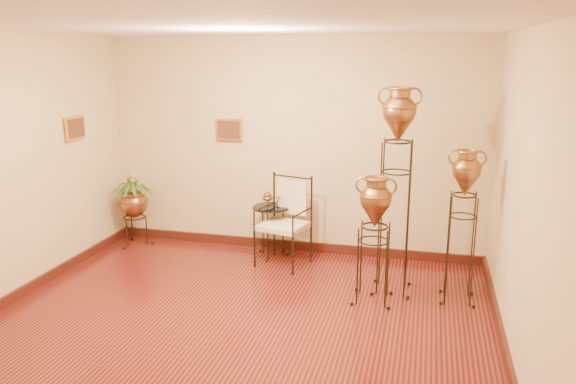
% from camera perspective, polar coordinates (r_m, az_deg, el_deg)
% --- Properties ---
extents(ground, '(5.00, 5.00, 0.00)m').
position_cam_1_polar(ground, '(5.48, -6.07, -14.34)').
color(ground, maroon).
rests_on(ground, ground).
extents(room_shell, '(5.02, 5.02, 2.81)m').
position_cam_1_polar(room_shell, '(4.91, -6.63, 3.81)').
color(room_shell, '#CEC685').
rests_on(room_shell, ground).
extents(amphora_tall, '(0.52, 0.52, 2.28)m').
position_cam_1_polar(amphora_tall, '(6.13, 10.86, 0.25)').
color(amphora_tall, black).
rests_on(amphora_tall, ground).
extents(amphora_mid, '(0.48, 0.48, 1.66)m').
position_cam_1_polar(amphora_mid, '(6.14, 17.27, -3.27)').
color(amphora_mid, black).
rests_on(amphora_mid, ground).
extents(amphora_short, '(0.51, 0.51, 1.38)m').
position_cam_1_polar(amphora_short, '(5.98, 8.74, -4.75)').
color(amphora_short, black).
rests_on(amphora_short, ground).
extents(planter_urn, '(0.66, 0.66, 1.14)m').
position_cam_1_polar(planter_urn, '(7.95, -15.46, -0.78)').
color(planter_urn, black).
rests_on(planter_urn, ground).
extents(armchair, '(0.74, 0.71, 1.10)m').
position_cam_1_polar(armchair, '(6.94, -0.51, -3.10)').
color(armchair, black).
rests_on(armchair, ground).
extents(side_table, '(0.56, 0.56, 0.86)m').
position_cam_1_polar(side_table, '(7.28, -1.72, -3.92)').
color(side_table, black).
rests_on(side_table, ground).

